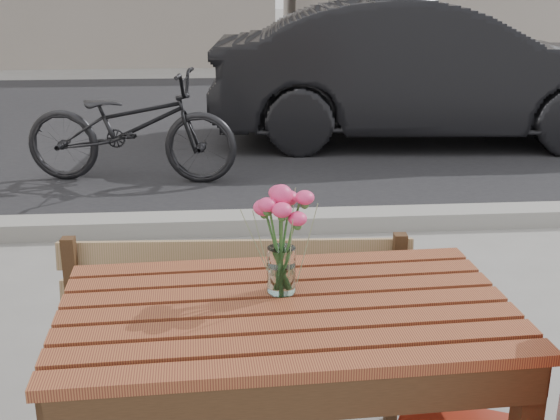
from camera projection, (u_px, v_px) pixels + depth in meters
name	position (u px, v px, depth m)	size (l,w,h in m)	color
street	(231.00, 156.00, 6.92)	(30.00, 8.12, 0.12)	black
main_table	(286.00, 345.00, 2.08)	(1.34, 0.82, 0.81)	#572017
main_bench	(236.00, 320.00, 2.60)	(1.35, 0.46, 0.83)	olive
main_vase	(281.00, 227.00, 2.05)	(0.18, 0.18, 0.33)	white
parked_car	(426.00, 71.00, 7.50)	(1.60, 4.58, 1.51)	black
bicycle	(131.00, 127.00, 6.06)	(0.64, 1.85, 0.97)	black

